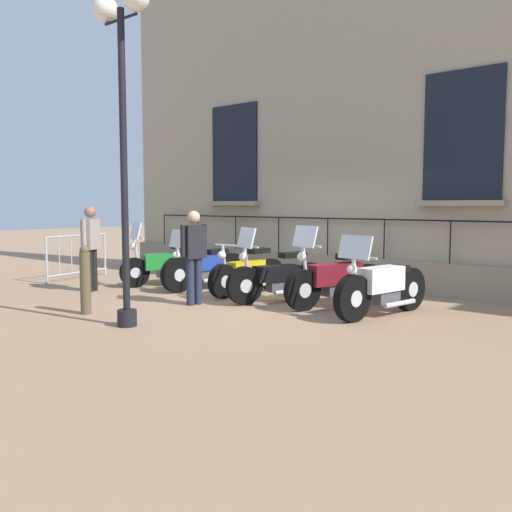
# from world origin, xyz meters

# --- Properties ---
(ground_plane) EXTENTS (60.00, 60.00, 0.00)m
(ground_plane) POSITION_xyz_m (0.00, 0.00, 0.00)
(ground_plane) COLOR #9E7A5B
(building_facade) EXTENTS (0.82, 12.85, 8.08)m
(building_facade) POSITION_xyz_m (-2.63, -0.00, 3.93)
(building_facade) COLOR tan
(building_facade) RESTS_ON ground_plane
(motorcycle_green) EXTENTS (2.06, 1.04, 1.38)m
(motorcycle_green) POSITION_xyz_m (0.03, -2.61, 0.45)
(motorcycle_green) COLOR black
(motorcycle_green) RESTS_ON ground_plane
(motorcycle_blue) EXTENTS (2.11, 0.65, 1.25)m
(motorcycle_blue) POSITION_xyz_m (-0.08, -1.60, 0.43)
(motorcycle_blue) COLOR black
(motorcycle_blue) RESTS_ON ground_plane
(motorcycle_yellow) EXTENTS (2.05, 0.58, 1.01)m
(motorcycle_yellow) POSITION_xyz_m (-0.17, -0.49, 0.40)
(motorcycle_yellow) COLOR black
(motorcycle_yellow) RESTS_ON ground_plane
(motorcycle_black) EXTENTS (2.00, 0.91, 1.35)m
(motorcycle_black) POSITION_xyz_m (0.12, 0.48, 0.43)
(motorcycle_black) COLOR black
(motorcycle_black) RESTS_ON ground_plane
(motorcycle_maroon) EXTENTS (2.14, 0.89, 1.40)m
(motorcycle_maroon) POSITION_xyz_m (-0.16, 1.55, 0.46)
(motorcycle_maroon) COLOR black
(motorcycle_maroon) RESTS_ON ground_plane
(motorcycle_white) EXTENTS (2.15, 0.76, 1.30)m
(motorcycle_white) POSITION_xyz_m (0.09, 2.54, 0.46)
(motorcycle_white) COLOR black
(motorcycle_white) RESTS_ON ground_plane
(lamppost) EXTENTS (0.36, 1.06, 4.67)m
(lamppost) POSITION_xyz_m (3.15, 0.11, 3.32)
(lamppost) COLOR black
(lamppost) RESTS_ON ground_plane
(crowd_barrier) EXTENTS (1.82, 0.42, 1.05)m
(crowd_barrier) POSITION_xyz_m (0.74, -5.03, 0.56)
(crowd_barrier) COLOR #B7B7BF
(crowd_barrier) RESTS_ON ground_plane
(bollard) EXTENTS (0.17, 0.17, 1.11)m
(bollard) POSITION_xyz_m (3.03, -1.13, 0.56)
(bollard) COLOR brown
(bollard) RESTS_ON ground_plane
(pedestrian_standing) EXTENTS (0.52, 0.28, 1.64)m
(pedestrian_standing) POSITION_xyz_m (1.31, -0.43, 0.92)
(pedestrian_standing) COLOR #23283D
(pedestrian_standing) RESTS_ON ground_plane
(pedestrian_walking) EXTENTS (0.50, 0.34, 1.71)m
(pedestrian_walking) POSITION_xyz_m (1.61, -3.12, 0.97)
(pedestrian_walking) COLOR black
(pedestrian_walking) RESTS_ON ground_plane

